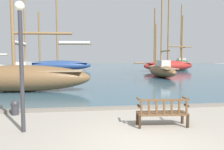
{
  "coord_description": "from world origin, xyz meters",
  "views": [
    {
      "loc": [
        -1.54,
        -5.27,
        2.2
      ],
      "look_at": [
        0.48,
        10.0,
        1.0
      ],
      "focal_mm": 35.0,
      "sensor_mm": 36.0,
      "label": 1
    }
  ],
  "objects_px": {
    "sailboat_far_starboard": "(181,63)",
    "channel_buoy": "(27,82)",
    "sailboat_outer_port": "(59,64)",
    "sailboat_nearest_port": "(169,64)",
    "lamp_post": "(21,53)",
    "sailboat_nearest_starboard": "(162,70)",
    "sailboat_mid_port": "(25,69)",
    "mooring_bollard": "(15,107)",
    "park_bench": "(162,112)",
    "sailboat_mid_starboard": "(18,77)"
  },
  "relations": [
    {
      "from": "sailboat_far_starboard",
      "to": "channel_buoy",
      "type": "distance_m",
      "value": 38.34
    },
    {
      "from": "sailboat_outer_port",
      "to": "sailboat_nearest_port",
      "type": "bearing_deg",
      "value": -13.37
    },
    {
      "from": "lamp_post",
      "to": "sailboat_far_starboard",
      "type": "bearing_deg",
      "value": 59.33
    },
    {
      "from": "sailboat_nearest_starboard",
      "to": "channel_buoy",
      "type": "xyz_separation_m",
      "value": [
        -12.88,
        -6.63,
        -0.51
      ]
    },
    {
      "from": "channel_buoy",
      "to": "sailboat_outer_port",
      "type": "bearing_deg",
      "value": 89.64
    },
    {
      "from": "lamp_post",
      "to": "sailboat_outer_port",
      "type": "bearing_deg",
      "value": 94.05
    },
    {
      "from": "sailboat_nearest_port",
      "to": "sailboat_far_starboard",
      "type": "bearing_deg",
      "value": 57.31
    },
    {
      "from": "sailboat_mid_port",
      "to": "mooring_bollard",
      "type": "distance_m",
      "value": 17.48
    },
    {
      "from": "sailboat_nearest_port",
      "to": "sailboat_far_starboard",
      "type": "relative_size",
      "value": 0.85
    },
    {
      "from": "sailboat_nearest_port",
      "to": "mooring_bollard",
      "type": "bearing_deg",
      "value": -123.17
    },
    {
      "from": "park_bench",
      "to": "sailboat_mid_port",
      "type": "distance_m",
      "value": 21.18
    },
    {
      "from": "sailboat_mid_port",
      "to": "channel_buoy",
      "type": "bearing_deg",
      "value": -75.25
    },
    {
      "from": "sailboat_far_starboard",
      "to": "mooring_bollard",
      "type": "height_order",
      "value": "sailboat_far_starboard"
    },
    {
      "from": "sailboat_far_starboard",
      "to": "sailboat_outer_port",
      "type": "bearing_deg",
      "value": -163.95
    },
    {
      "from": "sailboat_far_starboard",
      "to": "sailboat_nearest_starboard",
      "type": "relative_size",
      "value": 1.54
    },
    {
      "from": "park_bench",
      "to": "sailboat_far_starboard",
      "type": "xyz_separation_m",
      "value": [
        18.77,
        38.91,
        0.72
      ]
    },
    {
      "from": "sailboat_far_starboard",
      "to": "sailboat_mid_starboard",
      "type": "xyz_separation_m",
      "value": [
        -25.36,
        -31.13,
        -0.19
      ]
    },
    {
      "from": "park_bench",
      "to": "sailboat_mid_starboard",
      "type": "bearing_deg",
      "value": 130.3
    },
    {
      "from": "sailboat_nearest_starboard",
      "to": "park_bench",
      "type": "bearing_deg",
      "value": -110.25
    },
    {
      "from": "sailboat_nearest_port",
      "to": "sailboat_mid_starboard",
      "type": "bearing_deg",
      "value": -132.51
    },
    {
      "from": "sailboat_mid_starboard",
      "to": "park_bench",
      "type": "bearing_deg",
      "value": -49.7
    },
    {
      "from": "mooring_bollard",
      "to": "sailboat_far_starboard",
      "type": "bearing_deg",
      "value": 56.98
    },
    {
      "from": "sailboat_outer_port",
      "to": "sailboat_mid_port",
      "type": "bearing_deg",
      "value": -101.27
    },
    {
      "from": "sailboat_mid_port",
      "to": "sailboat_nearest_starboard",
      "type": "bearing_deg",
      "value": -8.59
    },
    {
      "from": "park_bench",
      "to": "lamp_post",
      "type": "xyz_separation_m",
      "value": [
        -4.29,
        0.03,
        1.87
      ]
    },
    {
      "from": "mooring_bollard",
      "to": "channel_buoy",
      "type": "height_order",
      "value": "channel_buoy"
    },
    {
      "from": "park_bench",
      "to": "mooring_bollard",
      "type": "relative_size",
      "value": 2.78
    },
    {
      "from": "sailboat_far_starboard",
      "to": "sailboat_mid_starboard",
      "type": "height_order",
      "value": "sailboat_far_starboard"
    },
    {
      "from": "sailboat_nearest_port",
      "to": "sailboat_far_starboard",
      "type": "xyz_separation_m",
      "value": [
        7.4,
        11.53,
        0.02
      ]
    },
    {
      "from": "sailboat_nearest_starboard",
      "to": "channel_buoy",
      "type": "bearing_deg",
      "value": -152.76
    },
    {
      "from": "sailboat_far_starboard",
      "to": "sailboat_mid_starboard",
      "type": "distance_m",
      "value": 40.15
    },
    {
      "from": "lamp_post",
      "to": "channel_buoy",
      "type": "distance_m",
      "value": 10.64
    },
    {
      "from": "lamp_post",
      "to": "sailboat_nearest_port",
      "type": "bearing_deg",
      "value": 60.2
    },
    {
      "from": "sailboat_mid_starboard",
      "to": "sailboat_mid_port",
      "type": "distance_m",
      "value": 11.63
    },
    {
      "from": "sailboat_mid_port",
      "to": "mooring_bollard",
      "type": "xyz_separation_m",
      "value": [
        3.87,
        -17.03,
        -0.61
      ]
    },
    {
      "from": "park_bench",
      "to": "sailboat_far_starboard",
      "type": "relative_size",
      "value": 0.12
    },
    {
      "from": "park_bench",
      "to": "sailboat_mid_port",
      "type": "xyz_separation_m",
      "value": [
        -9.01,
        19.16,
        0.46
      ]
    },
    {
      "from": "sailboat_mid_starboard",
      "to": "lamp_post",
      "type": "distance_m",
      "value": 8.19
    },
    {
      "from": "sailboat_mid_starboard",
      "to": "sailboat_mid_port",
      "type": "relative_size",
      "value": 0.96
    },
    {
      "from": "sailboat_nearest_port",
      "to": "sailboat_mid_port",
      "type": "relative_size",
      "value": 1.09
    },
    {
      "from": "sailboat_nearest_starboard",
      "to": "sailboat_mid_port",
      "type": "relative_size",
      "value": 0.84
    },
    {
      "from": "sailboat_far_starboard",
      "to": "mooring_bollard",
      "type": "relative_size",
      "value": 23.26
    },
    {
      "from": "park_bench",
      "to": "sailboat_nearest_starboard",
      "type": "xyz_separation_m",
      "value": [
        6.22,
        16.86,
        0.44
      ]
    },
    {
      "from": "sailboat_nearest_port",
      "to": "lamp_post",
      "type": "xyz_separation_m",
      "value": [
        -15.66,
        -27.34,
        1.17
      ]
    },
    {
      "from": "sailboat_outer_port",
      "to": "channel_buoy",
      "type": "relative_size",
      "value": 9.88
    },
    {
      "from": "mooring_bollard",
      "to": "lamp_post",
      "type": "xyz_separation_m",
      "value": [
        0.85,
        -2.09,
        2.02
      ]
    },
    {
      "from": "sailboat_nearest_port",
      "to": "sailboat_far_starboard",
      "type": "distance_m",
      "value": 13.7
    },
    {
      "from": "sailboat_far_starboard",
      "to": "sailboat_nearest_starboard",
      "type": "height_order",
      "value": "sailboat_far_starboard"
    },
    {
      "from": "mooring_bollard",
      "to": "sailboat_nearest_starboard",
      "type": "bearing_deg",
      "value": 52.36
    },
    {
      "from": "sailboat_nearest_port",
      "to": "sailboat_mid_starboard",
      "type": "xyz_separation_m",
      "value": [
        -17.96,
        -19.6,
        -0.17
      ]
    }
  ]
}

